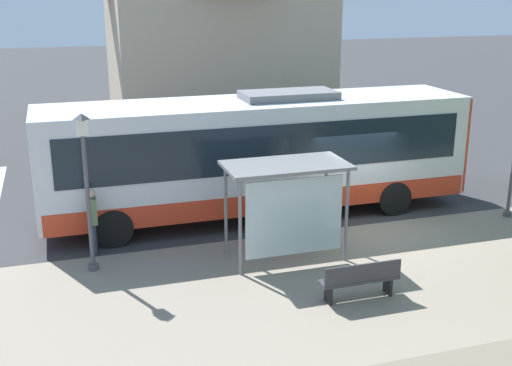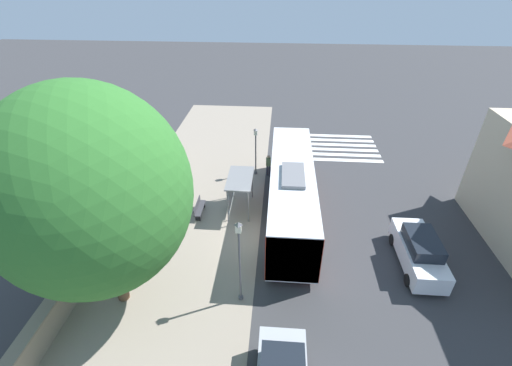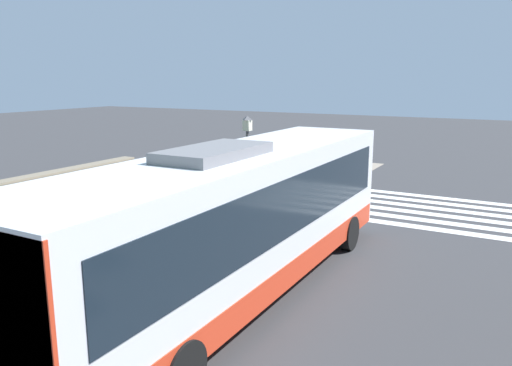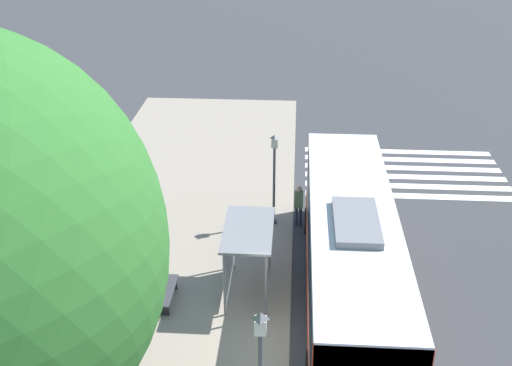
% 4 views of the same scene
% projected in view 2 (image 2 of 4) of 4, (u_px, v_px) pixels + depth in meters
% --- Properties ---
extents(ground_plane, '(120.00, 120.00, 0.00)m').
position_uv_depth(ground_plane, '(259.00, 238.00, 20.07)').
color(ground_plane, '#353538').
rests_on(ground_plane, ground).
extents(sidewalk_plaza, '(9.00, 44.00, 0.02)m').
position_uv_depth(sidewalk_plaza, '(184.00, 234.00, 20.35)').
color(sidewalk_plaza, gray).
rests_on(sidewalk_plaza, ground).
extents(crosswalk_stripes, '(9.00, 5.25, 0.01)m').
position_uv_depth(crosswalk_stripes, '(325.00, 147.00, 30.16)').
color(crosswalk_stripes, silver).
rests_on(crosswalk_stripes, ground).
extents(stone_wall, '(0.60, 20.00, 1.43)m').
position_uv_depth(stone_wall, '(115.00, 221.00, 20.22)').
color(stone_wall, gray).
rests_on(stone_wall, ground).
extents(bus, '(2.72, 12.15, 3.57)m').
position_uv_depth(bus, '(291.00, 190.00, 20.99)').
color(bus, silver).
rests_on(bus, ground).
extents(bus_shelter, '(1.56, 2.94, 2.39)m').
position_uv_depth(bus_shelter, '(238.00, 183.00, 21.42)').
color(bus_shelter, slate).
rests_on(bus_shelter, ground).
extents(pedestrian, '(0.34, 0.23, 1.70)m').
position_uv_depth(pedestrian, '(268.00, 163.00, 25.57)').
color(pedestrian, '#2D3347').
rests_on(pedestrian, ground).
extents(bench, '(0.40, 1.74, 0.88)m').
position_uv_depth(bench, '(199.00, 208.00, 21.75)').
color(bench, '#333338').
rests_on(bench, ground).
extents(street_lamp_near, '(0.28, 0.28, 4.68)m').
position_uv_depth(street_lamp_near, '(239.00, 257.00, 14.93)').
color(street_lamp_near, '#4C4C51').
rests_on(street_lamp_near, ground).
extents(street_lamp_far, '(0.28, 0.28, 3.74)m').
position_uv_depth(street_lamp_far, '(256.00, 147.00, 25.05)').
color(street_lamp_far, '#4C4C51').
rests_on(street_lamp_far, ground).
extents(shade_tree, '(7.76, 7.76, 10.39)m').
position_uv_depth(shade_tree, '(92.00, 192.00, 13.18)').
color(shade_tree, brown).
rests_on(shade_tree, ground).
extents(parked_car_far_lane, '(1.84, 4.59, 1.95)m').
position_uv_depth(parked_car_far_lane, '(419.00, 251.00, 17.78)').
color(parked_car_far_lane, silver).
rests_on(parked_car_far_lane, ground).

